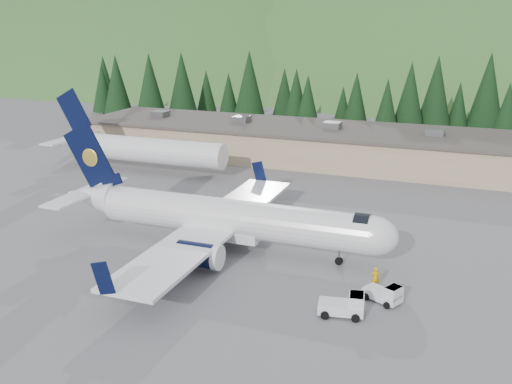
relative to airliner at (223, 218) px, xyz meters
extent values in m
plane|color=slate|center=(1.00, 0.01, -3.01)|extent=(600.00, 600.00, 0.00)
cylinder|color=white|center=(1.00, 0.01, 0.15)|extent=(26.07, 3.76, 3.50)
ellipsoid|color=white|center=(14.02, 0.14, 0.15)|extent=(4.58, 3.54, 3.50)
cylinder|color=black|center=(13.09, 0.13, 0.57)|extent=(1.33, 2.90, 2.88)
cone|color=white|center=(-14.81, -0.15, 0.52)|extent=(5.62, 3.55, 3.50)
cube|color=white|center=(0.07, 0.00, -1.32)|extent=(7.47, 3.05, 0.93)
cube|color=white|center=(-0.86, -0.01, -0.78)|extent=(5.43, 31.67, 0.33)
cube|color=black|center=(-2.42, 15.79, 0.43)|extent=(1.88, 0.16, 2.67)
cube|color=black|center=(-2.10, -15.83, 0.43)|extent=(1.88, 0.16, 2.67)
cylinder|color=black|center=(0.01, 5.39, -1.57)|extent=(3.93, 2.18, 2.14)
cylinder|color=white|center=(1.78, 5.41, -1.57)|extent=(0.58, 2.27, 2.27)
cube|color=white|center=(0.01, 5.39, -1.06)|extent=(2.05, 0.25, 0.84)
cylinder|color=black|center=(0.12, -5.39, -1.57)|extent=(3.93, 2.18, 2.14)
cylinder|color=white|center=(1.89, -5.38, -1.57)|extent=(0.58, 2.27, 2.27)
cube|color=white|center=(0.12, -5.39, -1.06)|extent=(2.05, 0.25, 0.84)
cube|color=black|center=(-14.63, -0.15, 4.88)|extent=(5.75, 0.34, 6.83)
ellipsoid|color=gold|center=(-14.44, 0.04, 4.69)|extent=(1.84, 0.19, 1.84)
ellipsoid|color=gold|center=(-14.44, -0.33, 4.69)|extent=(1.84, 0.19, 1.84)
cube|color=black|center=(-12.21, -0.12, 2.46)|extent=(2.57, 0.26, 1.84)
cube|color=white|center=(-15.28, -0.15, 0.99)|extent=(2.53, 11.65, 0.20)
cylinder|color=slate|center=(11.23, 0.11, -2.17)|extent=(0.19, 0.19, 1.67)
cylinder|color=black|center=(11.23, 0.11, -2.66)|extent=(0.71, 0.27, 0.71)
cylinder|color=slate|center=(-1.82, 2.49, -2.08)|extent=(0.23, 0.23, 1.86)
cylinder|color=black|center=(-1.45, 2.50, -2.50)|extent=(1.03, 0.34, 1.02)
cylinder|color=black|center=(-2.19, 2.49, -2.50)|extent=(1.03, 0.34, 1.02)
cylinder|color=slate|center=(-1.77, -2.53, -2.08)|extent=(0.23, 0.23, 1.86)
cylinder|color=black|center=(-1.40, -2.53, -2.50)|extent=(1.03, 0.34, 1.02)
cylinder|color=black|center=(-2.14, -2.53, -2.50)|extent=(1.03, 0.34, 1.02)
cylinder|color=white|center=(-21.00, 22.01, 0.19)|extent=(22.00, 3.60, 3.60)
cone|color=white|center=(-35.00, 22.01, 0.39)|extent=(5.00, 3.60, 3.60)
cube|color=black|center=(-34.00, 22.01, 4.99)|extent=(5.82, 0.28, 6.89)
cube|color=white|center=(-35.00, 22.01, 0.99)|extent=(2.40, 11.00, 0.20)
cube|color=silver|center=(13.45, -8.69, -2.40)|extent=(3.56, 2.22, 0.77)
cube|color=silver|center=(14.54, -8.50, -1.74)|extent=(1.36, 1.72, 0.99)
cube|color=black|center=(14.54, -8.50, -1.30)|extent=(1.23, 1.59, 0.11)
cylinder|color=black|center=(14.38, -7.63, -2.70)|extent=(0.65, 0.35, 0.62)
cylinder|color=black|center=(14.70, -9.37, -2.70)|extent=(0.65, 0.35, 0.62)
cylinder|color=black|center=(12.21, -8.02, -2.70)|extent=(0.65, 0.35, 0.62)
cylinder|color=black|center=(12.52, -9.76, -2.70)|extent=(0.65, 0.35, 0.62)
cube|color=silver|center=(15.95, -5.40, -2.48)|extent=(3.24, 2.56, 0.68)
cube|color=silver|center=(16.82, -5.82, -1.90)|extent=(1.46, 1.64, 0.87)
cube|color=black|center=(16.82, -5.82, -1.51)|extent=(1.33, 1.51, 0.10)
cylinder|color=black|center=(17.16, -5.12, -2.74)|extent=(0.58, 0.43, 0.54)
cylinder|color=black|center=(16.49, -6.51, -2.74)|extent=(0.58, 0.43, 0.54)
cylinder|color=black|center=(15.42, -4.28, -2.74)|extent=(0.58, 0.43, 0.54)
cylinder|color=black|center=(14.75, -5.68, -2.74)|extent=(0.58, 0.43, 0.54)
cube|color=#A18268|center=(-4.00, 38.01, -0.61)|extent=(70.00, 16.00, 4.80)
cube|color=#47423D|center=(-4.00, 38.01, 1.94)|extent=(71.00, 17.00, 0.40)
cube|color=slate|center=(-29.00, 38.01, 2.59)|extent=(2.50, 2.50, 1.00)
cube|color=slate|center=(-14.00, 38.01, 2.59)|extent=(2.50, 2.50, 1.00)
cube|color=slate|center=(1.00, 38.01, 2.59)|extent=(2.50, 2.50, 1.00)
cube|color=slate|center=(16.00, 38.01, 2.59)|extent=(2.50, 2.50, 1.00)
imported|color=#DAA000|center=(15.04, -3.45, -2.06)|extent=(0.82, 0.72, 1.89)
cone|color=black|center=(-59.33, 64.74, 4.55)|extent=(5.55, 5.55, 11.34)
cone|color=black|center=(-55.16, 58.25, 3.85)|extent=(5.03, 5.03, 10.29)
cone|color=black|center=(-49.75, 55.77, 5.07)|extent=(5.92, 5.92, 12.12)
cone|color=black|center=(-45.99, 62.34, 3.54)|extent=(4.80, 4.80, 9.82)
cone|color=black|center=(-41.77, 55.87, 5.35)|extent=(6.13, 6.13, 12.54)
cone|color=black|center=(-36.33, 59.57, 5.43)|extent=(6.19, 6.19, 12.66)
cone|color=black|center=(-34.23, 66.58, 3.07)|extent=(4.46, 4.46, 9.12)
cone|color=black|center=(-27.97, 64.44, 2.96)|extent=(4.38, 4.38, 8.96)
cone|color=black|center=(-23.57, 64.19, 3.76)|extent=(4.96, 4.96, 10.15)
cone|color=black|center=(-19.91, 56.13, 5.85)|extent=(6.50, 6.50, 13.30)
cone|color=black|center=(-15.45, 63.92, 3.73)|extent=(4.94, 4.94, 10.11)
cone|color=black|center=(-10.61, 56.49, 4.09)|extent=(5.20, 5.20, 10.65)
cone|color=black|center=(-7.91, 54.89, 3.56)|extent=(4.82, 4.82, 9.85)
cone|color=black|center=(-2.78, 61.35, 2.11)|extent=(3.76, 3.76, 7.69)
cone|color=black|center=(0.73, 56.28, 3.91)|extent=(5.07, 5.07, 10.37)
cone|color=black|center=(6.34, 55.69, 3.41)|extent=(4.71, 4.71, 9.63)
cone|color=black|center=(9.76, 59.39, 4.96)|extent=(5.85, 5.85, 11.96)
cone|color=black|center=(13.96, 62.91, 5.53)|extent=(6.26, 6.26, 12.81)
cone|color=black|center=(18.00, 64.96, 2.83)|extent=(4.29, 4.29, 8.77)
cone|color=black|center=(22.68, 66.02, 5.88)|extent=(6.52, 6.52, 13.34)
cone|color=black|center=(25.95, 57.24, 3.41)|extent=(4.71, 4.71, 9.63)
ellipsoid|color=#2A501E|center=(-89.00, 170.01, -78.01)|extent=(336.00, 240.00, 240.00)
ellipsoid|color=#2A501E|center=(41.00, 200.01, -88.01)|extent=(420.00, 300.00, 300.00)
camera|label=1|loc=(21.33, -46.15, 17.90)|focal=40.00mm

